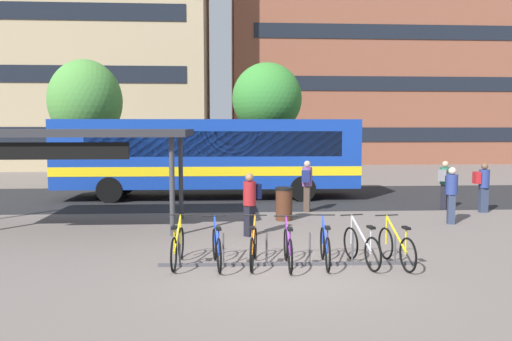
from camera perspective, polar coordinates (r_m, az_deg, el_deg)
The scene contains 22 objects.
ground at distance 10.26m, azimuth 2.98°, elevation -11.37°, with size 200.00×200.00×0.00m, color #6B605B.
bus_lane_asphalt at distance 20.57m, azimuth -0.34°, elevation -3.10°, with size 80.00×7.20×0.01m, color #232326.
city_bus at distance 20.38m, azimuth -5.67°, elevation 1.81°, with size 12.06×2.72×3.20m.
bike_rack at distance 10.59m, azimuth 3.69°, elevation -10.30°, with size 5.41×0.23×0.70m.
parked_bicycle_yellow_0 at distance 10.66m, azimuth -8.98°, elevation -8.65°, with size 0.52×1.72×0.99m.
parked_bicycle_blue_1 at distance 10.47m, azimuth -4.52°, elevation -8.87°, with size 0.52×1.72×0.99m.
parked_bicycle_orange_2 at distance 10.51m, azimuth -0.29°, elevation -8.80°, with size 0.52×1.72×0.99m.
parked_bicycle_purple_3 at distance 10.42m, azimuth 3.69°, elevation -8.93°, with size 0.52×1.72×0.99m.
parked_bicycle_blue_4 at distance 10.62m, azimuth 7.92°, elevation -8.70°, with size 0.52×1.72×0.99m.
parked_bicycle_silver_5 at distance 10.78m, azimuth 11.98°, elevation -8.56°, with size 0.54×1.70×0.99m.
parked_bicycle_yellow_6 at distance 10.90m, azimuth 15.78°, elevation -8.48°, with size 0.52×1.72×0.99m.
transit_shelter at distance 15.09m, azimuth -20.52°, elevation 3.80°, with size 6.77×3.44×2.83m.
commuter_navy_pack_0 at distance 13.22m, azimuth -0.65°, elevation -3.39°, with size 0.58×0.59×1.68m.
commuter_grey_pack_1 at distance 18.65m, azimuth 20.79°, elevation -1.19°, with size 0.57×0.60×1.71m.
commuter_navy_pack_2 at distance 16.01m, azimuth 21.49°, elevation -2.20°, with size 0.43×0.58×1.70m.
commuter_navy_pack_3 at distance 17.07m, azimuth 5.86°, elevation -1.37°, with size 0.45×0.59×1.75m.
commuter_red_pack_4 at distance 18.54m, azimuth 24.57°, elevation -1.42°, with size 0.53×0.35×1.68m.
trash_bin at distance 15.53m, azimuth 3.23°, elevation -3.81°, with size 0.55×0.55×1.03m.
street_tree_0 at distance 25.69m, azimuth -18.96°, elevation 7.50°, with size 3.51×3.51×6.16m.
street_tree_1 at distance 24.71m, azimuth 1.27°, elevation 8.20°, with size 3.42×3.42×6.06m.
building_left_wing at distance 41.07m, azimuth -19.29°, elevation 14.49°, with size 18.77×11.92×19.76m.
building_right_wing at distance 47.45m, azimuth 13.05°, elevation 15.51°, with size 24.84×14.00×23.37m.
Camera 1 is at (-1.12, -9.78, 2.88)m, focal length 34.91 mm.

